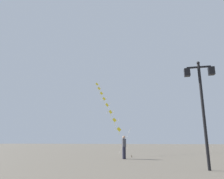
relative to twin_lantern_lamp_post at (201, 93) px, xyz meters
name	(u,v)px	position (x,y,z in m)	size (l,w,h in m)	color
ground_plane	(161,155)	(-2.12, 11.13, -3.65)	(160.00, 160.00, 0.00)	#756B5B
twin_lantern_lamp_post	(201,93)	(0.00, 0.00, 0.00)	(1.45, 0.28, 5.30)	black
kite_train	(107,105)	(-8.16, 13.55, 1.89)	(6.98, 12.20, 10.14)	brown
kite_flyer	(124,147)	(-4.83, 5.41, -2.75)	(0.39, 0.62, 1.71)	#1E1E2D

